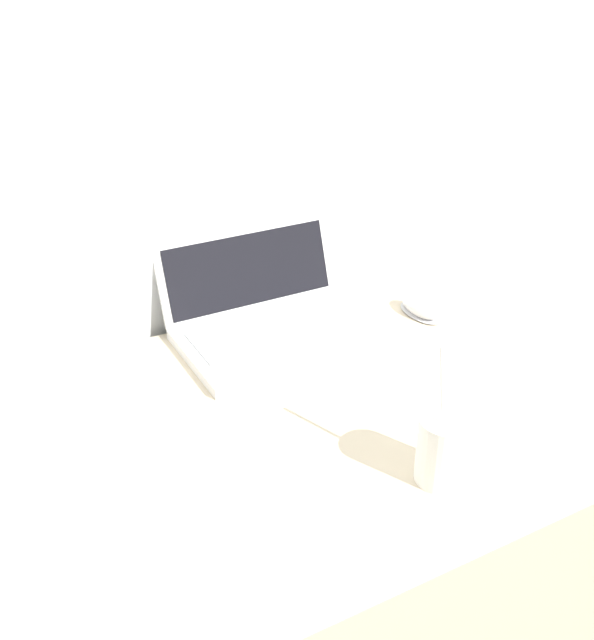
{
  "coord_description": "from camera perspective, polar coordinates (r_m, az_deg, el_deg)",
  "views": [
    {
      "loc": [
        -0.46,
        -0.49,
        1.41
      ],
      "look_at": [
        0.1,
        0.54,
        0.78
      ],
      "focal_mm": 42.0,
      "sensor_mm": 36.0,
      "label": 1
    }
  ],
  "objects": [
    {
      "name": "wall_back",
      "position": [
        1.36,
        -9.22,
        21.06
      ],
      "size": [
        7.0,
        0.04,
        2.5
      ],
      "color": "silver",
      "rests_on": "ground_plane"
    },
    {
      "name": "desk",
      "position": [
        1.44,
        -0.34,
        -19.11
      ],
      "size": [
        1.44,
        0.74,
        0.7
      ],
      "color": "beige",
      "rests_on": "ground_plane"
    },
    {
      "name": "laptop",
      "position": [
        1.43,
        -2.1,
        0.71
      ],
      "size": [
        0.37,
        0.31,
        0.21
      ],
      "color": "silver",
      "rests_on": "desk"
    },
    {
      "name": "drink_cup",
      "position": [
        1.08,
        11.2,
        -9.54
      ],
      "size": [
        0.08,
        0.08,
        0.21
      ],
      "color": "white",
      "rests_on": "desk"
    },
    {
      "name": "computer_mouse",
      "position": [
        1.53,
        9.38,
        0.97
      ],
      "size": [
        0.05,
        0.11,
        0.04
      ],
      "color": "#B2B2B7",
      "rests_on": "desk"
    },
    {
      "name": "external_keyboard",
      "position": [
        1.31,
        -19.22,
        -5.84
      ],
      "size": [
        0.36,
        0.16,
        0.02
      ],
      "color": "silver",
      "rests_on": "desk"
    }
  ]
}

